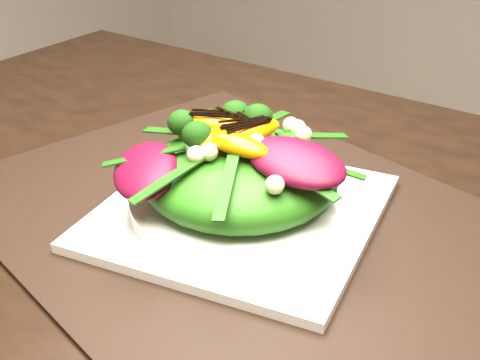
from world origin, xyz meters
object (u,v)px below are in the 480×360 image
Objects in this scene: dining_table at (381,324)px; lettuce_mound at (240,175)px; plate_base at (240,212)px; orange_segment at (247,132)px; placemat at (240,218)px; salad_bowl at (240,200)px.

dining_table reaches higher than lettuce_mound.
plate_base is 0.08m from orange_segment.
placemat is 0.09m from orange_segment.
dining_table is at bearing -12.75° from placemat.
salad_bowl is at bearing -143.13° from placemat.
orange_segment is at bearing 93.66° from plate_base.
salad_bowl reaches higher than placemat.
plate_base is 0.01m from salad_bowl.
lettuce_mound is at bearing 26.57° from salad_bowl.
salad_bowl is 0.03m from lettuce_mound.
lettuce_mound is (0.00, 0.00, 0.04)m from plate_base.
lettuce_mound is (0.00, 0.00, 0.03)m from salad_bowl.
placemat is 0.01m from plate_base.
plate_base is (-0.17, 0.04, 0.03)m from dining_table.
salad_bowl is 0.07m from orange_segment.
plate_base is at bearing 167.25° from dining_table.
lettuce_mound reaches higher than placemat.
lettuce_mound is 2.79× the size of orange_segment.
lettuce_mound is (-0.17, 0.04, 0.07)m from dining_table.
orange_segment is (-0.00, 0.01, 0.07)m from salad_bowl.
salad_bowl is 3.16× the size of orange_segment.
dining_table is at bearing -12.75° from lettuce_mound.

